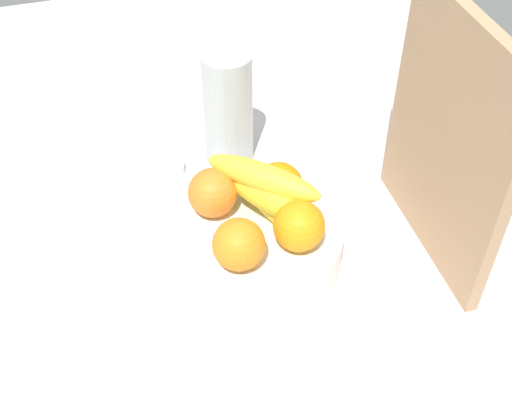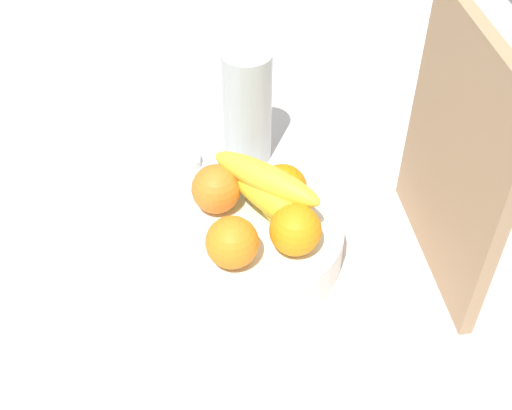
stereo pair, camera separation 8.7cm
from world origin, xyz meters
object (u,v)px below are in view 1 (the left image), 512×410
at_px(orange_front_right, 299,226).
at_px(banana_bunch, 267,192).
at_px(jar_lid, 163,168).
at_px(orange_center, 279,187).
at_px(cutting_board, 448,143).
at_px(fruit_bowl, 256,241).
at_px(orange_front_left, 239,245).
at_px(orange_back_left, 213,193).
at_px(thermos_tumbler, 228,109).

bearing_deg(orange_front_right, banana_bunch, -161.14).
bearing_deg(jar_lid, orange_center, 35.70).
bearing_deg(banana_bunch, cutting_board, 76.00).
bearing_deg(cutting_board, jar_lid, -126.17).
height_order(fruit_bowl, jar_lid, fruit_bowl).
bearing_deg(banana_bunch, jar_lid, -150.47).
bearing_deg(orange_front_left, banana_bunch, 141.42).
height_order(orange_front_right, jar_lid, orange_front_right).
xyz_separation_m(orange_back_left, thermos_tumbler, (-0.18, 0.07, 0.00)).
distance_m(banana_bunch, jar_lid, 0.25).
xyz_separation_m(fruit_bowl, orange_center, (-0.03, 0.04, 0.07)).
distance_m(fruit_bowl, jar_lid, 0.24).
bearing_deg(orange_center, orange_back_left, -98.85).
xyz_separation_m(fruit_bowl, orange_front_left, (0.06, -0.04, 0.07)).
distance_m(orange_back_left, cutting_board, 0.32).
distance_m(fruit_bowl, orange_back_left, 0.09).
xyz_separation_m(banana_bunch, thermos_tumbler, (-0.21, 0.00, -0.01)).
distance_m(orange_back_left, jar_lid, 0.20).
xyz_separation_m(orange_front_right, orange_back_left, (-0.09, -0.09, 0.00)).
relative_size(orange_front_left, orange_front_right, 1.00).
distance_m(fruit_bowl, banana_bunch, 0.08).
height_order(fruit_bowl, thermos_tumbler, thermos_tumbler).
distance_m(orange_front_left, jar_lid, 0.30).
bearing_deg(cutting_board, orange_center, -107.78).
xyz_separation_m(orange_front_left, orange_back_left, (-0.10, -0.01, 0.00)).
height_order(orange_front_left, thermos_tumbler, thermos_tumbler).
distance_m(orange_front_left, banana_bunch, 0.10).
bearing_deg(orange_center, orange_front_right, 1.30).
relative_size(fruit_bowl, cutting_board, 0.68).
distance_m(orange_front_left, cutting_board, 0.30).
relative_size(orange_front_right, thermos_tumbler, 0.36).
xyz_separation_m(orange_front_left, orange_center, (-0.09, 0.08, 0.00)).
distance_m(orange_front_left, orange_center, 0.12).
xyz_separation_m(fruit_bowl, thermos_tumbler, (-0.23, 0.02, 0.07)).
xyz_separation_m(thermos_tumbler, jar_lid, (0.01, -0.12, -0.09)).
height_order(banana_bunch, thermos_tumbler, thermos_tumbler).
relative_size(orange_back_left, thermos_tumbler, 0.36).
relative_size(fruit_bowl, jar_lid, 3.54).
height_order(fruit_bowl, orange_center, orange_center).
relative_size(orange_front_left, jar_lid, 1.00).
distance_m(orange_front_right, banana_bunch, 0.07).
relative_size(orange_back_left, cutting_board, 0.19).
relative_size(orange_center, orange_back_left, 1.00).
bearing_deg(banana_bunch, orange_front_right, 18.86).
relative_size(thermos_tumbler, jar_lid, 2.82).
distance_m(banana_bunch, cutting_board, 0.25).
bearing_deg(orange_center, cutting_board, 71.39).
distance_m(orange_center, jar_lid, 0.25).
xyz_separation_m(orange_front_right, orange_center, (-0.08, -0.00, 0.00)).
bearing_deg(orange_front_left, cutting_board, 93.95).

